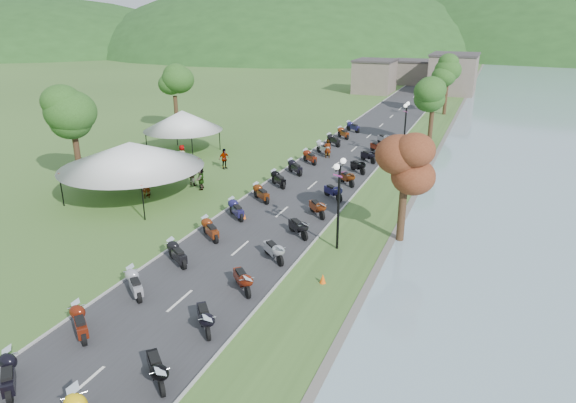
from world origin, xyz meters
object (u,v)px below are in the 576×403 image
(vendor_tent_main, at_px, (132,170))
(pedestrian_c, at_px, (148,196))
(pedestrian_b, at_px, (193,185))
(pedestrian_a, at_px, (147,198))

(vendor_tent_main, height_order, pedestrian_c, vendor_tent_main)
(vendor_tent_main, height_order, pedestrian_b, vendor_tent_main)
(vendor_tent_main, distance_m, pedestrian_a, 2.21)
(pedestrian_b, relative_size, pedestrian_c, 0.84)
(pedestrian_a, bearing_deg, vendor_tent_main, 143.68)
(vendor_tent_main, bearing_deg, pedestrian_b, 58.39)
(vendor_tent_main, relative_size, pedestrian_a, 4.06)
(vendor_tent_main, bearing_deg, pedestrian_a, 8.40)
(pedestrian_a, bearing_deg, pedestrian_b, 24.02)
(pedestrian_b, bearing_deg, pedestrian_a, 77.49)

